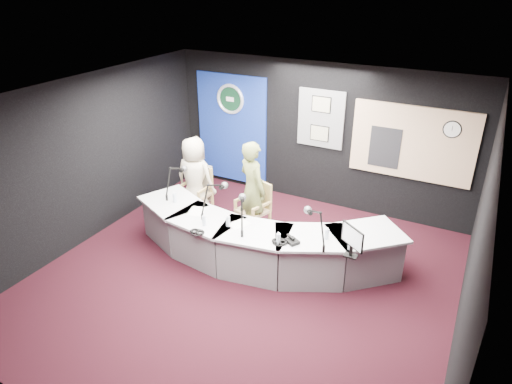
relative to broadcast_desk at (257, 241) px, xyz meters
The scene contains 33 objects.
ground 0.67m from the broadcast_desk, 84.81° to the right, with size 6.00×6.00×0.00m, color black.
ceiling 2.49m from the broadcast_desk, 84.81° to the right, with size 6.00×6.00×0.02m, color silver.
wall_back 2.66m from the broadcast_desk, 88.83° to the left, with size 6.00×0.02×2.80m, color black.
wall_front 3.70m from the broadcast_desk, 89.19° to the right, with size 6.00×0.02×2.80m, color black.
wall_left 3.17m from the broadcast_desk, 169.44° to the right, with size 0.02×6.00×2.80m, color black.
wall_right 3.26m from the broadcast_desk, 10.22° to the right, with size 0.02×6.00×2.80m, color black.
broadcast_desk is the anchor object (origin of this frame).
backdrop_panel 3.17m from the broadcast_desk, 127.40° to the left, with size 1.60×0.05×2.30m, color navy.
agency_seal 3.38m from the broadcast_desk, 127.86° to the left, with size 0.63×0.63×0.07m, color silver.
seal_center 3.38m from the broadcast_desk, 127.80° to the left, with size 0.48×0.48×0.01m, color #0D311C.
pinboard 2.79m from the broadcast_desk, 87.63° to the left, with size 0.90×0.04×1.10m, color slate.
framed_photo_upper 2.91m from the broadcast_desk, 87.60° to the left, with size 0.34×0.02×0.27m, color gray.
framed_photo_lower 2.63m from the broadcast_desk, 87.60° to the left, with size 0.34×0.02×0.27m, color gray.
booth_window_frame 3.24m from the broadcast_desk, 53.36° to the left, with size 2.12×0.06×1.32m, color tan.
booth_glow 3.23m from the broadcast_desk, 53.24° to the left, with size 2.00×0.02×1.20m, color #FFE1A1.
equipment_rack 2.93m from the broadcast_desk, 60.54° to the left, with size 0.55×0.02×0.75m, color black.
wall_clock 3.71m from the broadcast_desk, 44.88° to the left, with size 0.28×0.28×0.01m, color white.
armchair_left 1.90m from the broadcast_desk, 154.94° to the left, with size 0.50×0.50×0.90m, color tan, non-canonical shape.
armchair_right 0.87m from the broadcast_desk, 122.57° to the left, with size 0.49×0.49×0.88m, color tan, non-canonical shape.
draped_jacket 2.07m from the broadcast_desk, 149.09° to the left, with size 0.50×0.10×0.70m, color slate.
person_man 1.94m from the broadcast_desk, 154.94° to the left, with size 0.77×0.50×1.58m, color beige.
person_woman 1.00m from the broadcast_desk, 122.57° to the left, with size 0.63×0.42×1.74m, color olive.
computer_monitor 1.76m from the broadcast_desk, 10.58° to the right, with size 0.47×0.03×0.32m, color black.
desk_phone 0.92m from the broadcast_desk, 25.00° to the right, with size 0.19×0.15×0.05m, color black.
headphones_near 0.83m from the broadcast_desk, 36.47° to the right, with size 0.23×0.23×0.04m, color black.
headphones_far 1.05m from the broadcast_desk, 129.47° to the right, with size 0.21×0.21×0.04m, color black.
paper_stack 1.10m from the broadcast_desk, 168.94° to the right, with size 0.22×0.32×0.00m, color white.
notepad 0.48m from the broadcast_desk, 129.47° to the right, with size 0.22×0.31×0.00m, color white.
boom_mic_a 1.84m from the broadcast_desk, behind, with size 0.18×0.74×0.60m, color black, non-canonical shape.
boom_mic_b 1.01m from the broadcast_desk, behind, with size 0.17×0.74×0.60m, color black, non-canonical shape.
boom_mic_c 0.73m from the broadcast_desk, 114.03° to the right, with size 0.41×0.67×0.60m, color black, non-canonical shape.
boom_mic_d 1.22m from the broadcast_desk, ahead, with size 0.55×0.57×0.60m, color black, non-canonical shape.
water_bottles 0.54m from the broadcast_desk, 88.46° to the right, with size 3.10×0.56×0.18m, color silver, non-canonical shape.
Camera 1 is at (2.80, -4.97, 4.29)m, focal length 32.00 mm.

